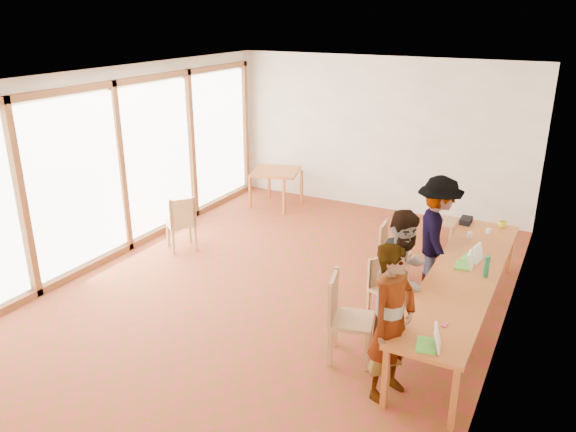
% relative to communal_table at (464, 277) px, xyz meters
% --- Properties ---
extents(ground, '(8.00, 8.00, 0.00)m').
position_rel_communal_table_xyz_m(ground, '(-2.50, -0.10, -0.70)').
color(ground, maroon).
rests_on(ground, ground).
extents(wall_back, '(6.00, 0.10, 3.00)m').
position_rel_communal_table_xyz_m(wall_back, '(-2.50, 3.90, 0.80)').
color(wall_back, white).
rests_on(wall_back, ground).
extents(wall_front, '(6.00, 0.10, 3.00)m').
position_rel_communal_table_xyz_m(wall_front, '(-2.50, -4.10, 0.80)').
color(wall_front, white).
rests_on(wall_front, ground).
extents(wall_right, '(0.10, 8.00, 3.00)m').
position_rel_communal_table_xyz_m(wall_right, '(0.50, -0.10, 0.80)').
color(wall_right, white).
rests_on(wall_right, ground).
extents(window_wall, '(0.10, 8.00, 3.00)m').
position_rel_communal_table_xyz_m(window_wall, '(-5.46, -0.10, 0.80)').
color(window_wall, white).
rests_on(window_wall, ground).
extents(ceiling, '(6.00, 8.00, 0.04)m').
position_rel_communal_table_xyz_m(ceiling, '(-2.50, -0.10, 2.32)').
color(ceiling, white).
rests_on(ceiling, wall_back).
extents(communal_table, '(0.80, 4.00, 0.75)m').
position_rel_communal_table_xyz_m(communal_table, '(0.00, 0.00, 0.00)').
color(communal_table, '#B66A28').
rests_on(communal_table, ground).
extents(side_table, '(0.90, 0.90, 0.75)m').
position_rel_communal_table_xyz_m(side_table, '(-4.35, 3.03, -0.03)').
color(side_table, '#B66A28').
rests_on(side_table, ground).
extents(chair_near, '(0.59, 0.59, 0.55)m').
position_rel_communal_table_xyz_m(chair_near, '(-1.08, -1.31, -0.07)').
color(chair_near, tan).
rests_on(chair_near, ground).
extents(chair_mid, '(0.49, 0.49, 0.43)m').
position_rel_communal_table_xyz_m(chair_mid, '(-0.99, -0.15, -0.21)').
color(chair_mid, tan).
rests_on(chair_mid, ground).
extents(chair_far, '(0.46, 0.46, 0.48)m').
position_rel_communal_table_xyz_m(chair_far, '(-1.23, 0.82, -0.15)').
color(chair_far, tan).
rests_on(chair_far, ground).
extents(chair_empty, '(0.45, 0.45, 0.51)m').
position_rel_communal_table_xyz_m(chair_empty, '(-0.93, 2.52, -0.12)').
color(chair_empty, tan).
rests_on(chair_empty, ground).
extents(chair_spare, '(0.62, 0.62, 0.50)m').
position_rel_communal_table_xyz_m(chair_spare, '(-4.60, 0.29, -0.12)').
color(chair_spare, tan).
rests_on(chair_spare, ground).
extents(person_near, '(0.58, 0.71, 1.70)m').
position_rel_communal_table_xyz_m(person_near, '(-0.38, -1.70, 0.15)').
color(person_near, gray).
rests_on(person_near, ground).
extents(person_mid, '(0.82, 0.94, 1.64)m').
position_rel_communal_table_xyz_m(person_mid, '(-0.62, -0.52, 0.12)').
color(person_mid, gray).
rests_on(person_mid, ground).
extents(person_far, '(1.01, 1.25, 1.69)m').
position_rel_communal_table_xyz_m(person_far, '(-0.56, 0.88, 0.14)').
color(person_far, gray).
rests_on(person_far, ground).
extents(laptop_near, '(0.28, 0.30, 0.22)m').
position_rel_communal_table_xyz_m(laptop_near, '(0.05, -1.79, 0.11)').
color(laptop_near, '#5BCA39').
rests_on(laptop_near, communal_table).
extents(laptop_mid, '(0.23, 0.27, 0.21)m').
position_rel_communal_table_xyz_m(laptop_mid, '(-0.02, 0.19, 0.11)').
color(laptop_mid, '#5BCA39').
rests_on(laptop_mid, communal_table).
extents(laptop_far, '(0.27, 0.30, 0.22)m').
position_rel_communal_table_xyz_m(laptop_far, '(0.02, 0.45, 0.11)').
color(laptop_far, '#5BCA39').
rests_on(laptop_far, communal_table).
extents(yellow_mug, '(0.15, 0.15, 0.10)m').
position_rel_communal_table_xyz_m(yellow_mug, '(0.18, 1.84, 0.10)').
color(yellow_mug, yellow).
rests_on(yellow_mug, communal_table).
extents(green_bottle, '(0.07, 0.07, 0.28)m').
position_rel_communal_table_xyz_m(green_bottle, '(0.25, 0.02, 0.19)').
color(green_bottle, '#196B3F').
rests_on(green_bottle, communal_table).
extents(clear_glass, '(0.07, 0.07, 0.09)m').
position_rel_communal_table_xyz_m(clear_glass, '(-0.17, 1.20, 0.09)').
color(clear_glass, silver).
rests_on(clear_glass, communal_table).
extents(condiment_cup, '(0.08, 0.08, 0.06)m').
position_rel_communal_table_xyz_m(condiment_cup, '(0.04, 1.53, 0.08)').
color(condiment_cup, white).
rests_on(condiment_cup, communal_table).
extents(pink_phone, '(0.05, 0.10, 0.01)m').
position_rel_communal_table_xyz_m(pink_phone, '(0.07, -1.34, 0.05)').
color(pink_phone, '#CF354F').
rests_on(pink_phone, communal_table).
extents(black_pouch, '(0.16, 0.26, 0.09)m').
position_rel_communal_table_xyz_m(black_pouch, '(-0.34, 1.77, 0.09)').
color(black_pouch, black).
rests_on(black_pouch, communal_table).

